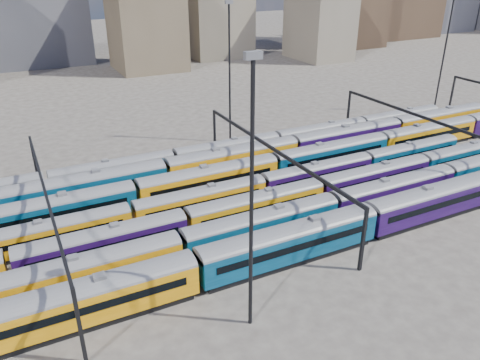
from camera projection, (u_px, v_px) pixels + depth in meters
name	position (u px, v px, depth m)	size (l,w,h in m)	color
ground	(208.00, 212.00, 64.84)	(500.00, 500.00, 0.00)	#3C3733
rake_0	(196.00, 266.00, 48.31)	(137.27, 3.34, 5.65)	black
rake_1	(332.00, 205.00, 61.11)	(125.48, 3.06, 5.15)	black
rake_2	(186.00, 221.00, 57.64)	(119.34, 2.91, 4.90)	black
rake_3	(201.00, 198.00, 63.43)	(95.36, 2.80, 4.69)	black
rake_4	(274.00, 164.00, 73.17)	(131.52, 3.21, 5.41)	black
rake_5	(165.00, 170.00, 70.60)	(137.23, 3.34, 5.65)	black
rake_6	(174.00, 158.00, 76.08)	(116.60, 2.85, 4.78)	black
gantry_1	(46.00, 199.00, 53.80)	(0.35, 40.35, 8.03)	black
gantry_2	(271.00, 155.00, 66.04)	(0.35, 40.35, 8.03)	black
gantry_3	(426.00, 125.00, 78.28)	(0.35, 40.35, 8.03)	black
mast_2	(252.00, 193.00, 39.08)	(1.40, 0.50, 25.60)	black
mast_3	(230.00, 69.00, 84.44)	(1.40, 0.50, 25.60)	black
mast_5	(445.00, 51.00, 101.61)	(1.40, 0.50, 25.60)	black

